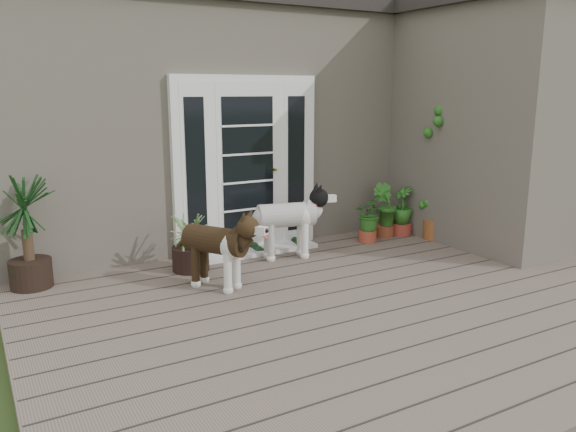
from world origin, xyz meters
TOP-DOWN VIEW (x-y plane):
  - deck at (0.00, 0.40)m, footprint 6.20×4.60m
  - house_main at (0.00, 4.65)m, footprint 7.40×4.00m
  - roof_main at (0.00, 4.65)m, footprint 7.60×4.20m
  - house_wing at (2.90, 1.50)m, footprint 1.60×2.40m
  - roof_wing at (2.90, 1.50)m, footprint 1.80×2.60m
  - door_unit at (-0.20, 2.60)m, footprint 1.90×0.14m
  - door_step at (-0.20, 2.40)m, footprint 1.60×0.40m
  - brindle_dog at (-1.11, 1.45)m, footprint 0.79×0.94m
  - white_dog at (0.03, 2.01)m, footprint 0.98×0.58m
  - spider_plant at (-1.14, 2.12)m, footprint 0.89×0.89m
  - yucca at (-2.75, 2.40)m, footprint 0.89×0.89m
  - herb_a at (1.33, 2.12)m, footprint 0.57×0.57m
  - herb_b at (1.70, 2.24)m, footprint 0.49×0.49m
  - herb_c at (1.98, 2.20)m, footprint 0.37×0.37m
  - sapling at (2.24, 1.80)m, footprint 0.58×0.58m
  - clog_left at (-0.18, 2.40)m, footprint 0.15×0.30m
  - clog_right at (0.41, 2.40)m, footprint 0.18×0.30m

SIDE VIEW (x-z plane):
  - deck at x=0.00m, z-range 0.00..0.12m
  - door_step at x=-0.20m, z-range 0.12..0.17m
  - clog_right at x=0.41m, z-range 0.12..0.20m
  - clog_left at x=-0.18m, z-range 0.12..0.21m
  - herb_b at x=1.70m, z-range 0.12..0.64m
  - herb_a at x=1.33m, z-range 0.12..0.65m
  - herb_c at x=1.98m, z-range 0.12..0.66m
  - spider_plant at x=-1.14m, z-range 0.12..0.85m
  - brindle_dog at x=-1.11m, z-range 0.12..0.85m
  - white_dog at x=0.03m, z-range 0.12..0.89m
  - yucca at x=-2.75m, z-range 0.12..1.27m
  - sapling at x=2.24m, z-range 0.12..2.02m
  - door_unit at x=-0.20m, z-range 0.12..2.27m
  - house_main at x=0.00m, z-range 0.00..3.10m
  - house_wing at x=2.90m, z-range 0.00..3.10m
  - roof_main at x=0.00m, z-range 3.10..3.30m
  - roof_wing at x=2.90m, z-range 3.10..3.30m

